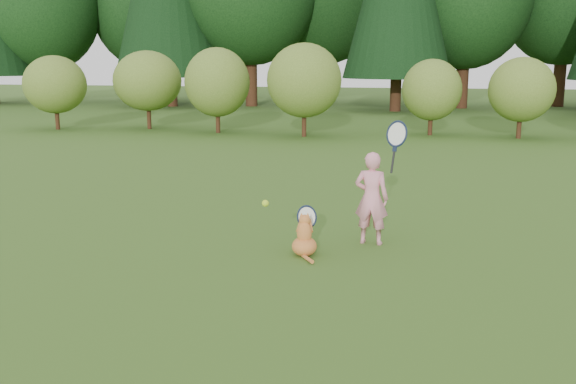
# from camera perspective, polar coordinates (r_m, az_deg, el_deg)

# --- Properties ---
(ground) EXTENTS (100.00, 100.00, 0.00)m
(ground) POSITION_cam_1_polar(r_m,az_deg,el_deg) (7.23, -2.93, -6.62)
(ground) COLOR #2D4914
(ground) RESTS_ON ground
(shrub_row) EXTENTS (28.00, 3.00, 2.80)m
(shrub_row) POSITION_cam_1_polar(r_m,az_deg,el_deg) (19.72, 7.17, 8.98)
(shrub_row) COLOR #4E6920
(shrub_row) RESTS_ON ground
(child) EXTENTS (0.68, 0.45, 1.74)m
(child) POSITION_cam_1_polar(r_m,az_deg,el_deg) (8.02, 7.50, -0.36)
(child) COLOR pink
(child) RESTS_ON ground
(cat) EXTENTS (0.39, 0.73, 0.68)m
(cat) POSITION_cam_1_polar(r_m,az_deg,el_deg) (7.59, 1.48, -3.68)
(cat) COLOR orange
(cat) RESTS_ON ground
(tennis_ball) EXTENTS (0.08, 0.08, 0.08)m
(tennis_ball) POSITION_cam_1_polar(r_m,az_deg,el_deg) (7.15, -2.03, -1.01)
(tennis_ball) COLOR #BFD519
(tennis_ball) RESTS_ON ground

